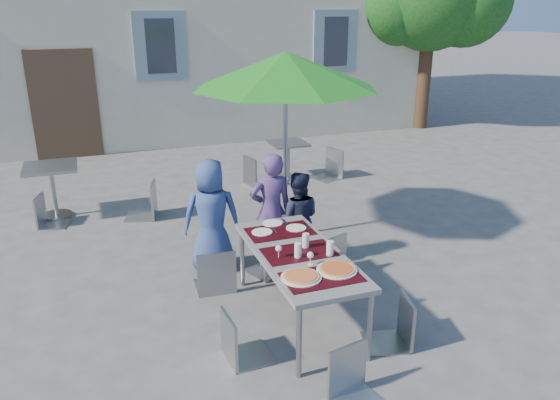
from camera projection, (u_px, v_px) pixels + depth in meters
name	position (u px, v px, depth m)	size (l,w,h in m)	color
ground	(286.00, 328.00, 5.46)	(90.00, 90.00, 0.00)	#4B4B4E
dining_table	(299.00, 257.00, 5.39)	(0.80, 1.85, 0.76)	#4F5055
pizza_near_left	(301.00, 277.00, 4.86)	(0.37, 0.37, 0.03)	white
pizza_near_right	(337.00, 269.00, 4.99)	(0.37, 0.37, 0.03)	white
glassware	(308.00, 248.00, 5.29)	(0.55, 0.43, 0.15)	silver
place_settings	(277.00, 228.00, 5.93)	(0.64, 0.44, 0.01)	white
child_0	(212.00, 216.00, 6.44)	(0.67, 0.44, 1.38)	#304786
child_1	(271.00, 211.00, 6.53)	(0.52, 0.34, 1.43)	#513872
child_2	(297.00, 219.00, 6.62)	(0.58, 0.33, 1.19)	#1B203B
chair_0	(214.00, 245.00, 5.97)	(0.46, 0.46, 0.98)	gray
chair_1	(272.00, 231.00, 6.34)	(0.56, 0.56, 0.96)	#91959C
chair_2	(327.00, 230.00, 6.31)	(0.58, 0.58, 1.00)	#949B9F
chair_3	(238.00, 309.00, 4.80)	(0.43, 0.43, 0.90)	#939A9E
chair_4	(399.00, 295.00, 5.04)	(0.48, 0.48, 0.90)	gray
chair_5	(356.00, 346.00, 4.32)	(0.46, 0.46, 0.87)	#939A9E
patio_umbrella	(286.00, 72.00, 6.81)	(2.40, 2.40, 2.50)	#9A9DA1
cafe_table_0	(52.00, 181.00, 8.09)	(0.75, 0.75, 0.81)	#9A9DA1
bg_chair_l_0	(44.00, 192.00, 7.79)	(0.48, 0.48, 0.87)	gray
bg_chair_r_0	(145.00, 179.00, 8.08)	(0.55, 0.55, 1.02)	#94989F
cafe_table_1	(288.00, 155.00, 9.92)	(0.64, 0.64, 0.68)	#9A9DA1
bg_chair_l_1	(255.00, 153.00, 9.52)	(0.53, 0.52, 0.98)	gray
bg_chair_r_1	(331.00, 146.00, 9.92)	(0.57, 0.57, 1.00)	#93999F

